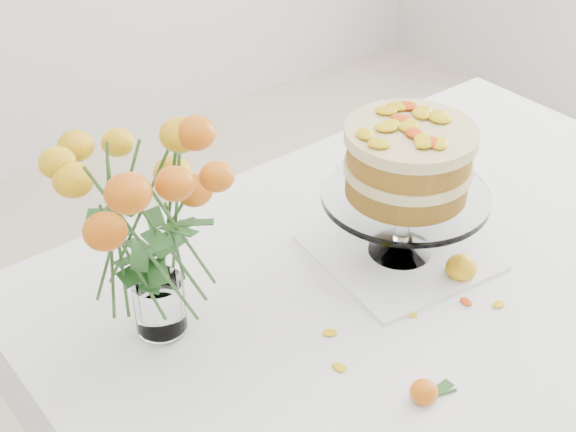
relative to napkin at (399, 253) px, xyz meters
name	(u,v)px	position (x,y,z in m)	size (l,w,h in m)	color
table	(413,293)	(0.01, -0.03, -0.09)	(1.43, 0.93, 0.76)	tan
napkin	(399,253)	(0.00, 0.00, 0.00)	(0.29, 0.29, 0.01)	white
cake_stand	(408,168)	(0.00, 0.00, 0.19)	(0.31, 0.31, 0.27)	white
rose_vase	(148,208)	(-0.46, 0.10, 0.25)	(0.34, 0.34, 0.43)	white
loose_rose_near	(461,268)	(0.04, -0.12, 0.02)	(0.10, 0.06, 0.05)	yellow
loose_rose_far	(424,392)	(-0.23, -0.28, 0.01)	(0.08, 0.04, 0.04)	#CF5E0A
stray_petal_a	(410,314)	(-0.11, -0.13, 0.00)	(0.03, 0.02, 0.00)	yellow
stray_petal_b	(466,302)	(-0.01, -0.17, 0.00)	(0.03, 0.02, 0.00)	yellow
stray_petal_c	(499,304)	(0.03, -0.21, 0.00)	(0.03, 0.02, 0.00)	yellow
stray_petal_d	(330,333)	(-0.25, -0.08, 0.00)	(0.03, 0.02, 0.00)	yellow
stray_petal_e	(339,367)	(-0.29, -0.15, 0.00)	(0.03, 0.02, 0.00)	yellow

